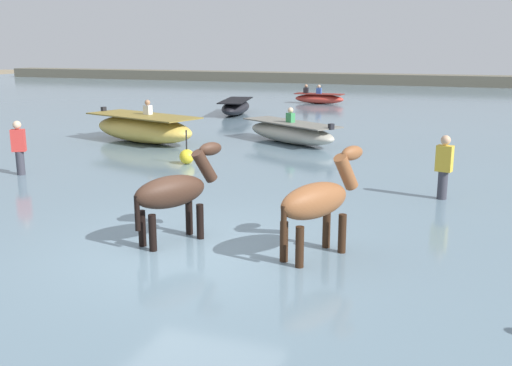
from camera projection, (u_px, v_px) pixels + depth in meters
name	position (u px, v px, depth m)	size (l,w,h in m)	color
ground_plane	(193.00, 265.00, 9.39)	(120.00, 120.00, 0.00)	#84755B
water_surface	(336.00, 152.00, 18.47)	(90.00, 90.00, 0.30)	slate
horse_lead_dark_bay	(174.00, 194.00, 9.46)	(1.06, 1.63, 1.85)	#382319
horse_trailing_chestnut	(318.00, 203.00, 8.79)	(1.09, 1.68, 1.90)	brown
boat_near_starboard	(143.00, 129.00, 19.39)	(4.46, 2.74, 1.37)	gold
boat_distant_west	(319.00, 98.00, 32.21)	(2.76, 1.04, 1.03)	#BC382D
boat_mid_channel	(291.00, 132.00, 19.27)	(3.87, 2.98, 1.16)	#B2AD9E
boat_far_offshore	(236.00, 107.00, 27.25)	(1.89, 3.77, 0.66)	black
person_onlooker_right	(19.00, 152.00, 14.46)	(0.38, 0.33, 1.63)	#383842
person_wading_close	(443.00, 172.00, 12.17)	(0.36, 0.27, 1.63)	#383842
channel_buoy	(187.00, 156.00, 15.87)	(0.40, 0.40, 0.92)	yellow
far_shoreline	(426.00, 82.00, 46.86)	(80.00, 2.40, 1.13)	#605B4C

